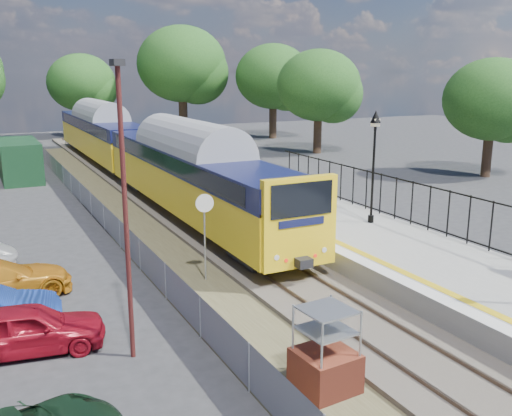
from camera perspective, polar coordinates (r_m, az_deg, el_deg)
ground at (r=16.88m, az=9.42°, el=-11.18°), size 120.00×120.00×0.00m
track_bed at (r=24.64m, az=-4.76°, el=-2.83°), size 5.90×80.00×0.29m
platform at (r=25.19m, az=6.59°, el=-1.66°), size 5.00×70.00×0.90m
platform_edge at (r=24.04m, az=2.49°, el=-1.20°), size 0.90×70.00×0.01m
victorian_lamp_north at (r=23.51m, az=11.78°, el=6.62°), size 0.44×0.44×4.60m
palisade_fence at (r=22.04m, az=20.07°, el=-0.88°), size 0.12×26.00×2.00m
wire_fence at (r=25.63m, az=-14.50°, el=-1.40°), size 0.06×52.00×1.20m
tree_line at (r=55.34m, az=-15.93°, el=12.58°), size 56.80×43.80×11.88m
train at (r=37.07m, az=-12.07°, el=5.98°), size 2.82×40.83×3.51m
brick_plinth at (r=13.08m, az=6.99°, el=-14.07°), size 1.33×1.33×2.00m
speed_sign at (r=19.09m, az=-5.15°, el=-1.37°), size 0.62×0.14×3.06m
carpark_lamp at (r=13.76m, az=-13.01°, el=1.12°), size 0.25×0.50×7.26m
car_red at (r=15.86m, az=-21.79°, el=-11.15°), size 3.95×2.08×1.28m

